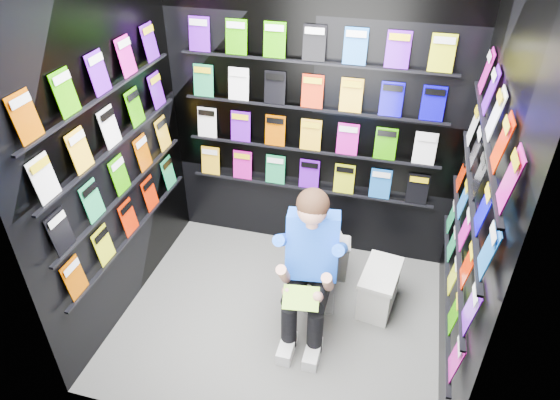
# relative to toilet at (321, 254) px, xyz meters

# --- Properties ---
(floor) EXTENTS (2.40, 2.40, 0.00)m
(floor) POSITION_rel_toilet_xyz_m (-0.23, -0.42, -0.37)
(floor) COLOR #60605D
(floor) RESTS_ON ground
(wall_back) EXTENTS (2.40, 0.04, 2.60)m
(wall_back) POSITION_rel_toilet_xyz_m (-0.23, 0.58, 0.93)
(wall_back) COLOR black
(wall_back) RESTS_ON floor
(wall_front) EXTENTS (2.40, 0.04, 2.60)m
(wall_front) POSITION_rel_toilet_xyz_m (-0.23, -1.42, 0.93)
(wall_front) COLOR black
(wall_front) RESTS_ON floor
(wall_left) EXTENTS (0.04, 2.00, 2.60)m
(wall_left) POSITION_rel_toilet_xyz_m (-1.43, -0.42, 0.93)
(wall_left) COLOR black
(wall_left) RESTS_ON floor
(wall_right) EXTENTS (0.04, 2.00, 2.60)m
(wall_right) POSITION_rel_toilet_xyz_m (0.97, -0.42, 0.93)
(wall_right) COLOR black
(wall_right) RESTS_ON floor
(comics_back) EXTENTS (2.10, 0.06, 1.37)m
(comics_back) POSITION_rel_toilet_xyz_m (-0.23, 0.55, 0.94)
(comics_back) COLOR red
(comics_back) RESTS_ON wall_back
(comics_left) EXTENTS (0.06, 1.70, 1.37)m
(comics_left) POSITION_rel_toilet_xyz_m (-1.40, -0.42, 0.94)
(comics_left) COLOR red
(comics_left) RESTS_ON wall_left
(comics_right) EXTENTS (0.06, 1.70, 1.37)m
(comics_right) POSITION_rel_toilet_xyz_m (0.94, -0.42, 0.94)
(comics_right) COLOR red
(comics_right) RESTS_ON wall_right
(toilet) EXTENTS (0.52, 0.80, 0.73)m
(toilet) POSITION_rel_toilet_xyz_m (0.00, 0.00, 0.00)
(toilet) COLOR silver
(toilet) RESTS_ON floor
(longbox) EXTENTS (0.30, 0.47, 0.33)m
(longbox) POSITION_rel_toilet_xyz_m (0.49, -0.08, -0.20)
(longbox) COLOR silver
(longbox) RESTS_ON floor
(longbox_lid) EXTENTS (0.32, 0.49, 0.03)m
(longbox_lid) POSITION_rel_toilet_xyz_m (0.49, -0.08, -0.02)
(longbox_lid) COLOR silver
(longbox_lid) RESTS_ON longbox
(reader) EXTENTS (0.59, 0.78, 1.32)m
(reader) POSITION_rel_toilet_xyz_m (-0.00, -0.38, 0.38)
(reader) COLOR #0239D3
(reader) RESTS_ON toilet
(held_comic) EXTENTS (0.26, 0.17, 0.10)m
(held_comic) POSITION_rel_toilet_xyz_m (0.00, -0.73, 0.21)
(held_comic) COLOR green
(held_comic) RESTS_ON reader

